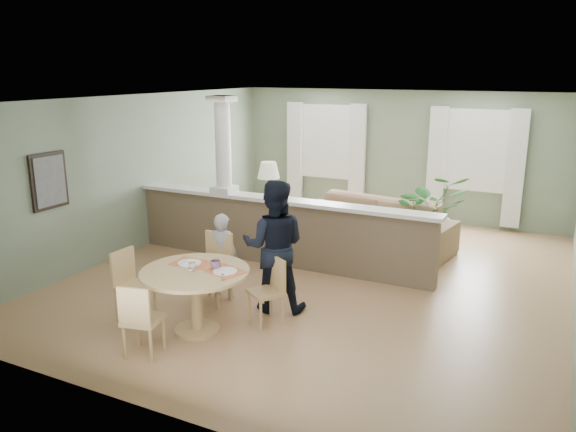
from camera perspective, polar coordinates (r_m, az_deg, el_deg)
The scene contains 12 objects.
ground at distance 8.80m, azimuth 3.55°, elevation -6.06°, with size 8.00×8.00×0.00m, color #A78058.
room_shell at distance 8.92m, azimuth 5.14°, elevation 6.25°, with size 7.02×8.02×2.71m.
pony_wall at distance 9.15m, azimuth -1.59°, elevation -0.55°, with size 5.32×0.38×2.70m.
sofa at distance 10.16m, azimuth 8.34°, elevation -0.81°, with size 2.91×1.14×0.85m, color #836047.
houseplant at distance 10.12m, azimuth 14.18°, elevation 0.42°, with size 1.25×1.09×1.39m, color #2B6B2A.
dining_table at distance 6.87m, azimuth -9.31°, elevation -6.72°, with size 1.31×1.31×0.89m.
chair_far_boy at distance 7.75m, azimuth -7.40°, elevation -4.90°, with size 0.45×0.45×0.96m.
chair_far_man at distance 7.09m, azimuth -1.80°, elevation -7.25°, with size 0.53×0.53×0.84m.
chair_near at distance 6.46m, azimuth -14.82°, elevation -9.93°, with size 0.47×0.47×0.87m.
chair_side at distance 7.48m, azimuth -15.73°, elevation -6.38°, with size 0.43×0.43×0.90m.
child_person at distance 7.84m, azimuth -6.65°, elevation -4.04°, with size 0.44×0.29×1.22m, color #949398.
man_person at distance 7.33m, azimuth -1.42°, elevation -3.08°, with size 0.85×0.67×1.76m, color black.
Camera 1 is at (3.16, -7.60, 3.12)m, focal length 35.00 mm.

